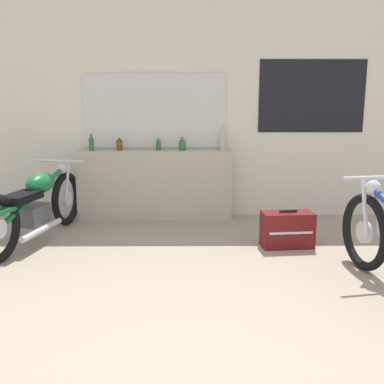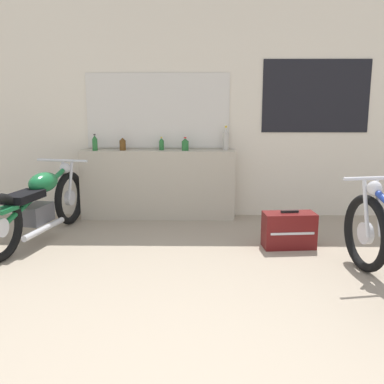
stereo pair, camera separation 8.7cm
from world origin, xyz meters
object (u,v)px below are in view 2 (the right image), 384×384
bottle_rightmost (226,139)px  bottle_center (162,144)px  motorcycle_green (40,204)px  hard_case_darkred (289,230)px  bottle_leftmost (95,143)px  bottle_left_center (123,144)px  bottle_right_center (185,145)px

bottle_rightmost → bottle_center: bearing=-178.7°
motorcycle_green → hard_case_darkred: size_ratio=3.59×
bottle_center → bottle_leftmost: bearing=-175.3°
bottle_center → bottle_left_center: bearing=-176.0°
bottle_left_center → bottle_leftmost: bearing=-174.2°
motorcycle_green → bottle_rightmost: bearing=26.1°
bottle_left_center → bottle_center: size_ratio=1.04×
bottle_center → bottle_right_center: size_ratio=1.00×
bottle_leftmost → bottle_rightmost: 1.66m
bottle_right_center → motorcycle_green: bottle_right_center is taller
bottle_right_center → bottle_leftmost: bearing=-178.7°
bottle_left_center → bottle_center: 0.49m
bottle_leftmost → bottle_right_center: bearing=1.3°
bottle_leftmost → bottle_left_center: size_ratio=1.19×
hard_case_darkred → bottle_center: bearing=139.3°
bottle_leftmost → hard_case_darkred: bearing=-27.0°
bottle_right_center → bottle_rightmost: bottle_rightmost is taller
bottle_left_center → bottle_center: (0.49, 0.03, -0.00)m
bottle_left_center → bottle_center: bottle_left_center is taller
bottle_center → bottle_rightmost: 0.82m
bottle_rightmost → motorcycle_green: 2.39m
hard_case_darkred → bottle_leftmost: bearing=153.0°
bottle_leftmost → bottle_rightmost: size_ratio=0.67×
bottle_right_center → bottle_rightmost: (0.52, 0.06, 0.06)m
bottle_center → bottle_right_center: (0.30, -0.04, 0.00)m
bottle_leftmost → bottle_center: bearing=4.7°
bottle_left_center → bottle_center: bearing=4.0°
bottle_leftmost → motorcycle_green: (-0.42, -0.93, -0.57)m
bottle_leftmost → bottle_right_center: 1.14m
bottle_leftmost → bottle_center: size_ratio=1.24×
motorcycle_green → bottle_center: bearing=38.6°
bottle_leftmost → motorcycle_green: size_ratio=0.11×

